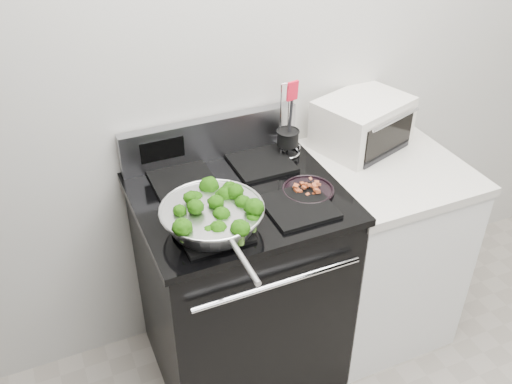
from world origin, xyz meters
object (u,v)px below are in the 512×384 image
utensil_holder (288,141)px  toaster_oven (362,123)px  bacon_plate (308,188)px  gas_range (240,282)px  skillet (212,216)px

utensil_holder → toaster_oven: 0.36m
bacon_plate → utensil_holder: bearing=79.4°
gas_range → toaster_oven: bearing=15.2°
skillet → toaster_oven: 0.89m
utensil_holder → toaster_oven: size_ratio=0.74×
gas_range → toaster_oven: (0.66, 0.18, 0.54)m
skillet → bacon_plate: (0.42, 0.07, -0.04)m
bacon_plate → toaster_oven: size_ratio=0.44×
toaster_oven → skillet: bearing=-175.7°
skillet → bacon_plate: size_ratio=2.90×
bacon_plate → gas_range: bearing=159.9°
gas_range → skillet: (-0.16, -0.16, 0.52)m
bacon_plate → toaster_oven: toaster_oven is taller
toaster_oven → gas_range: bearing=176.9°
skillet → bacon_plate: skillet is taller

